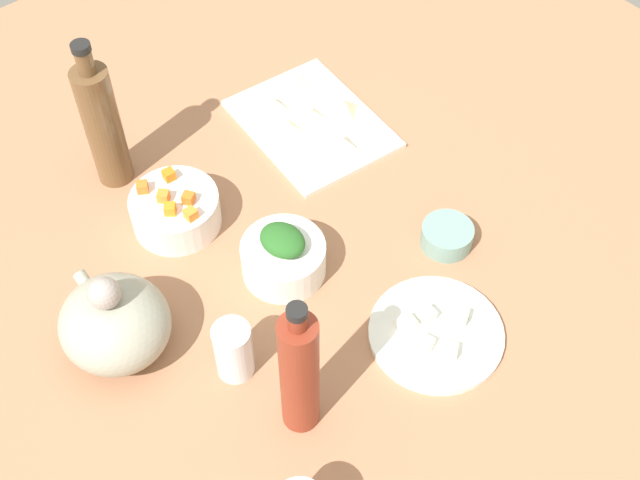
% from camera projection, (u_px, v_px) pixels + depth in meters
% --- Properties ---
extents(tabletop, '(1.90, 1.90, 0.03)m').
position_uv_depth(tabletop, '(320.00, 264.00, 1.36)').
color(tabletop, '#A46F4F').
rests_on(tabletop, ground).
extents(cutting_board, '(0.31, 0.25, 0.01)m').
position_uv_depth(cutting_board, '(312.00, 124.00, 1.54)').
color(cutting_board, silver).
rests_on(cutting_board, tabletop).
extents(plate_tofu, '(0.21, 0.21, 0.01)m').
position_uv_depth(plate_tofu, '(436.00, 333.00, 1.25)').
color(plate_tofu, white).
rests_on(plate_tofu, tabletop).
extents(bowl_greens, '(0.14, 0.14, 0.06)m').
position_uv_depth(bowl_greens, '(284.00, 259.00, 1.31)').
color(bowl_greens, white).
rests_on(bowl_greens, tabletop).
extents(bowl_carrots, '(0.15, 0.15, 0.06)m').
position_uv_depth(bowl_carrots, '(176.00, 211.00, 1.37)').
color(bowl_carrots, white).
rests_on(bowl_carrots, tabletop).
extents(bowl_small_side, '(0.09, 0.09, 0.04)m').
position_uv_depth(bowl_small_side, '(447.00, 236.00, 1.35)').
color(bowl_small_side, gray).
rests_on(bowl_small_side, tabletop).
extents(teapot, '(0.18, 0.16, 0.16)m').
position_uv_depth(teapot, '(115.00, 322.00, 1.20)').
color(teapot, '#9D9D8B').
rests_on(teapot, tabletop).
extents(bottle_0, '(0.06, 0.06, 0.29)m').
position_uv_depth(bottle_0, '(102.00, 124.00, 1.37)').
color(bottle_0, brown).
rests_on(bottle_0, tabletop).
extents(bottle_1, '(0.05, 0.05, 0.27)m').
position_uv_depth(bottle_1, '(299.00, 373.00, 1.08)').
color(bottle_1, maroon).
rests_on(bottle_1, tabletop).
extents(drinking_glass_0, '(0.06, 0.06, 0.10)m').
position_uv_depth(drinking_glass_0, '(234.00, 350.00, 1.18)').
color(drinking_glass_0, white).
rests_on(drinking_glass_0, tabletop).
extents(carrot_cube_0, '(0.02, 0.02, 0.02)m').
position_uv_depth(carrot_cube_0, '(169.00, 175.00, 1.37)').
color(carrot_cube_0, orange).
rests_on(carrot_cube_0, bowl_carrots).
extents(carrot_cube_1, '(0.03, 0.03, 0.02)m').
position_uv_depth(carrot_cube_1, '(170.00, 209.00, 1.32)').
color(carrot_cube_1, orange).
rests_on(carrot_cube_1, bowl_carrots).
extents(carrot_cube_2, '(0.03, 0.03, 0.02)m').
position_uv_depth(carrot_cube_2, '(163.00, 196.00, 1.34)').
color(carrot_cube_2, orange).
rests_on(carrot_cube_2, bowl_carrots).
extents(carrot_cube_3, '(0.02, 0.02, 0.02)m').
position_uv_depth(carrot_cube_3, '(188.00, 198.00, 1.34)').
color(carrot_cube_3, orange).
rests_on(carrot_cube_3, bowl_carrots).
extents(carrot_cube_4, '(0.02, 0.02, 0.02)m').
position_uv_depth(carrot_cube_4, '(191.00, 214.00, 1.32)').
color(carrot_cube_4, orange).
rests_on(carrot_cube_4, bowl_carrots).
extents(carrot_cube_5, '(0.02, 0.02, 0.02)m').
position_uv_depth(carrot_cube_5, '(142.00, 187.00, 1.35)').
color(carrot_cube_5, orange).
rests_on(carrot_cube_5, bowl_carrots).
extents(chopped_greens_mound, '(0.09, 0.07, 0.03)m').
position_uv_depth(chopped_greens_mound, '(282.00, 240.00, 1.27)').
color(chopped_greens_mound, '#276023').
rests_on(chopped_greens_mound, bowl_greens).
extents(tofu_cube_0, '(0.03, 0.03, 0.02)m').
position_uv_depth(tofu_cube_0, '(449.00, 351.00, 1.22)').
color(tofu_cube_0, white).
rests_on(tofu_cube_0, plate_tofu).
extents(tofu_cube_1, '(0.03, 0.03, 0.02)m').
position_uv_depth(tofu_cube_1, '(425.00, 344.00, 1.22)').
color(tofu_cube_1, white).
rests_on(tofu_cube_1, plate_tofu).
extents(tofu_cube_2, '(0.03, 0.03, 0.02)m').
position_uv_depth(tofu_cube_2, '(460.00, 316.00, 1.25)').
color(tofu_cube_2, '#EBF4C9').
rests_on(tofu_cube_2, plate_tofu).
extents(tofu_cube_3, '(0.02, 0.02, 0.02)m').
position_uv_depth(tofu_cube_3, '(427.00, 315.00, 1.25)').
color(tofu_cube_3, white).
rests_on(tofu_cube_3, plate_tofu).
extents(tofu_cube_4, '(0.02, 0.02, 0.02)m').
position_uv_depth(tofu_cube_4, '(407.00, 324.00, 1.24)').
color(tofu_cube_4, white).
rests_on(tofu_cube_4, plate_tofu).
extents(dumpling_0, '(0.07, 0.07, 0.02)m').
position_uv_depth(dumpling_0, '(289.00, 129.00, 1.51)').
color(dumpling_0, beige).
rests_on(dumpling_0, cutting_board).
extents(dumpling_1, '(0.07, 0.07, 0.03)m').
position_uv_depth(dumpling_1, '(343.00, 143.00, 1.48)').
color(dumpling_1, beige).
rests_on(dumpling_1, cutting_board).
extents(dumpling_2, '(0.07, 0.07, 0.02)m').
position_uv_depth(dumpling_2, '(313.00, 115.00, 1.53)').
color(dumpling_2, beige).
rests_on(dumpling_2, cutting_board).
extents(dumpling_3, '(0.07, 0.07, 0.03)m').
position_uv_depth(dumpling_3, '(275.00, 106.00, 1.54)').
color(dumpling_3, beige).
rests_on(dumpling_3, cutting_board).
extents(dumpling_4, '(0.05, 0.05, 0.03)m').
position_uv_depth(dumpling_4, '(343.00, 106.00, 1.54)').
color(dumpling_4, beige).
rests_on(dumpling_4, cutting_board).
extents(dumpling_5, '(0.07, 0.07, 0.03)m').
position_uv_depth(dumpling_5, '(299.00, 79.00, 1.58)').
color(dumpling_5, beige).
rests_on(dumpling_5, cutting_board).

